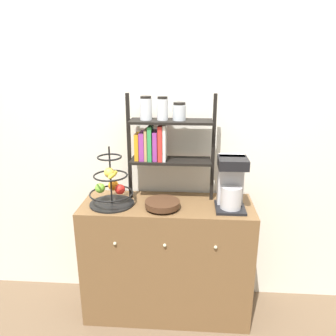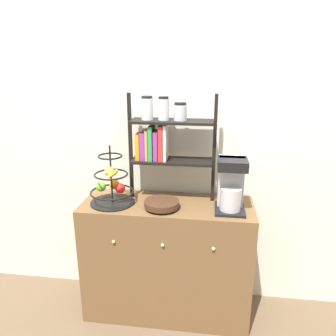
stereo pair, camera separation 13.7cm
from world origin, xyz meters
TOP-DOWN VIEW (x-y plane):
  - ground_plane at (0.00, 0.00)m, footprint 12.00×12.00m
  - wall_back at (0.00, 0.50)m, footprint 7.00×0.05m
  - sideboard at (0.00, 0.23)m, footprint 1.23×0.47m
  - coffee_maker at (0.44, 0.19)m, footprint 0.20×0.23m
  - fruit_stand at (-0.39, 0.19)m, footprint 0.32×0.32m
  - wooden_bowl at (-0.03, 0.14)m, footprint 0.24×0.24m
  - shelf_hutch at (-0.05, 0.33)m, footprint 0.62×0.20m

SIDE VIEW (x-z plane):
  - ground_plane at x=0.00m, z-range 0.00..0.00m
  - sideboard at x=0.00m, z-range 0.00..0.91m
  - wooden_bowl at x=-0.03m, z-range 0.92..0.97m
  - fruit_stand at x=-0.39m, z-range 0.83..1.26m
  - coffee_maker at x=0.44m, z-range 0.91..1.28m
  - wall_back at x=0.00m, z-range 0.00..2.60m
  - shelf_hutch at x=-0.05m, z-range 1.00..1.77m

